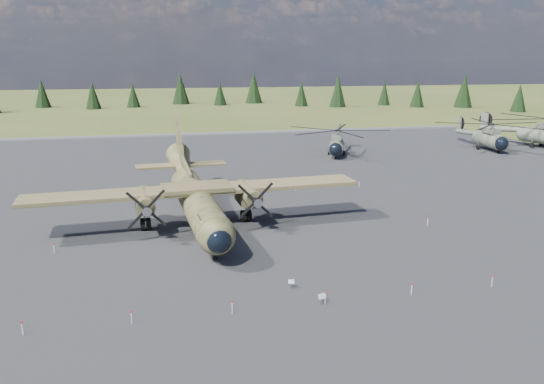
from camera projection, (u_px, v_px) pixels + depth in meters
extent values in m
plane|color=brown|center=(255.00, 239.00, 46.25)|extent=(500.00, 500.00, 0.00)
cube|color=#5C5D61|center=(237.00, 208.00, 55.72)|extent=(120.00, 120.00, 0.04)
cylinder|color=#3C4425|center=(198.00, 204.00, 48.27)|extent=(4.10, 19.02, 2.94)
sphere|color=#3C4425|center=(217.00, 236.00, 39.48)|extent=(3.05, 3.05, 2.88)
sphere|color=black|center=(218.00, 239.00, 38.95)|extent=(2.24, 2.24, 2.11)
cube|color=black|center=(213.00, 220.00, 40.85)|extent=(2.20, 1.80, 0.58)
cone|color=#3C4425|center=(182.00, 166.00, 59.53)|extent=(3.32, 7.37, 4.42)
cube|color=#9FA2A5|center=(197.00, 213.00, 49.54)|extent=(2.38, 6.40, 0.52)
cube|color=#393E20|center=(197.00, 190.00, 48.46)|extent=(30.58, 5.43, 0.37)
cube|color=#3C4425|center=(197.00, 187.00, 48.41)|extent=(6.51, 4.16, 0.37)
cylinder|color=#3C4425|center=(145.00, 200.00, 47.04)|extent=(1.91, 5.54, 1.57)
cube|color=#3C4425|center=(144.00, 205.00, 47.99)|extent=(1.79, 3.66, 0.84)
cone|color=gray|center=(147.00, 211.00, 43.87)|extent=(0.85, 0.99, 0.80)
cylinder|color=black|center=(146.00, 224.00, 48.42)|extent=(0.99, 1.21, 1.15)
cylinder|color=#3C4425|center=(248.00, 193.00, 49.58)|extent=(1.91, 5.54, 1.57)
cube|color=#3C4425|center=(246.00, 198.00, 50.53)|extent=(1.79, 3.66, 0.84)
cone|color=gray|center=(257.00, 202.00, 46.41)|extent=(0.85, 0.99, 0.80)
cylinder|color=black|center=(246.00, 216.00, 50.97)|extent=(0.99, 1.21, 1.15)
cube|color=#3C4425|center=(186.00, 168.00, 55.66)|extent=(0.78, 7.92, 1.76)
cube|color=#393E20|center=(181.00, 165.00, 60.01)|extent=(10.19, 2.92, 0.23)
cylinder|color=gray|center=(214.00, 244.00, 40.91)|extent=(0.16, 0.16, 0.94)
cylinder|color=black|center=(214.00, 253.00, 41.10)|extent=(0.43, 1.00, 0.98)
cylinder|color=gray|center=(336.00, 146.00, 85.07)|extent=(4.49, 6.91, 2.27)
sphere|color=black|center=(336.00, 149.00, 81.95)|extent=(2.70, 2.70, 2.09)
sphere|color=gray|center=(337.00, 143.00, 88.20)|extent=(2.70, 2.70, 2.09)
cube|color=gray|center=(337.00, 137.00, 84.37)|extent=(2.49, 3.27, 0.68)
cylinder|color=gray|center=(337.00, 133.00, 84.20)|extent=(0.42, 0.42, 0.91)
cylinder|color=gray|center=(338.00, 138.00, 91.38)|extent=(3.53, 7.49, 1.30)
cube|color=gray|center=(339.00, 129.00, 94.37)|extent=(0.65, 1.26, 2.18)
cylinder|color=black|center=(340.00, 129.00, 94.32)|extent=(0.91, 2.22, 2.36)
cylinder|color=black|center=(336.00, 157.00, 82.78)|extent=(0.46, 0.67, 0.62)
cylinder|color=black|center=(329.00, 153.00, 86.61)|extent=(0.52, 0.78, 0.73)
cylinder|color=gray|center=(329.00, 150.00, 86.50)|extent=(0.16, 0.16, 1.32)
cylinder|color=black|center=(344.00, 153.00, 86.25)|extent=(0.52, 0.78, 0.73)
cylinder|color=gray|center=(344.00, 150.00, 86.14)|extent=(0.16, 0.16, 1.32)
cylinder|color=gray|center=(490.00, 140.00, 90.08)|extent=(2.96, 7.24, 2.46)
sphere|color=black|center=(501.00, 144.00, 86.70)|extent=(2.42, 2.42, 2.26)
sphere|color=gray|center=(479.00, 137.00, 93.47)|extent=(2.42, 2.42, 2.26)
cube|color=gray|center=(492.00, 131.00, 89.32)|extent=(1.89, 3.26, 0.74)
cylinder|color=gray|center=(492.00, 127.00, 89.14)|extent=(0.38, 0.38, 0.98)
cylinder|color=gray|center=(468.00, 132.00, 96.93)|extent=(1.43, 8.43, 1.41)
cube|color=gray|center=(459.00, 123.00, 100.16)|extent=(0.31, 1.39, 2.36)
cylinder|color=black|center=(461.00, 123.00, 100.21)|extent=(0.24, 2.55, 2.56)
cylinder|color=black|center=(498.00, 151.00, 87.60)|extent=(0.32, 0.69, 0.67)
cylinder|color=black|center=(478.00, 147.00, 91.37)|extent=(0.35, 0.81, 0.79)
cylinder|color=gray|center=(478.00, 145.00, 91.24)|extent=(0.15, 0.15, 1.43)
cylinder|color=black|center=(492.00, 147.00, 91.75)|extent=(0.35, 0.81, 0.79)
cylinder|color=gray|center=(493.00, 144.00, 91.62)|extent=(0.15, 0.15, 1.43)
sphere|color=gray|center=(524.00, 134.00, 95.87)|extent=(3.30, 3.30, 2.57)
cylinder|color=gray|center=(503.00, 129.00, 99.19)|extent=(4.15, 9.29, 1.60)
cube|color=gray|center=(485.00, 120.00, 102.28)|extent=(0.77, 1.55, 2.68)
cylinder|color=black|center=(486.00, 119.00, 102.48)|extent=(1.06, 2.75, 2.91)
cylinder|color=black|center=(532.00, 145.00, 93.28)|extent=(0.62, 0.95, 0.89)
cylinder|color=gray|center=(532.00, 142.00, 93.14)|extent=(0.20, 0.20, 1.62)
cylinder|color=black|center=(542.00, 144.00, 94.86)|extent=(0.62, 0.95, 0.89)
cylinder|color=gray|center=(542.00, 141.00, 94.72)|extent=(0.20, 0.20, 1.62)
cube|color=gray|center=(291.00, 285.00, 36.19)|extent=(0.08, 0.08, 0.51)
cube|color=silver|center=(291.00, 282.00, 36.09)|extent=(0.42, 0.21, 0.29)
cube|color=gray|center=(321.00, 300.00, 33.77)|extent=(0.11, 0.11, 0.61)
cube|color=silver|center=(322.00, 296.00, 33.65)|extent=(0.53, 0.36, 0.34)
cylinder|color=silver|center=(22.00, 329.00, 29.99)|extent=(0.07, 0.07, 0.80)
cylinder|color=red|center=(22.00, 322.00, 29.90)|extent=(0.12, 0.12, 0.10)
cylinder|color=silver|center=(132.00, 318.00, 31.26)|extent=(0.07, 0.07, 0.80)
cylinder|color=red|center=(131.00, 312.00, 31.17)|extent=(0.12, 0.12, 0.10)
cylinder|color=silver|center=(232.00, 308.00, 32.53)|extent=(0.07, 0.07, 0.80)
cylinder|color=red|center=(232.00, 302.00, 32.43)|extent=(0.12, 0.12, 0.10)
cylinder|color=silver|center=(325.00, 298.00, 33.80)|extent=(0.07, 0.07, 0.80)
cylinder|color=red|center=(326.00, 293.00, 33.70)|extent=(0.12, 0.12, 0.10)
cylinder|color=silver|center=(412.00, 290.00, 35.07)|extent=(0.07, 0.07, 0.80)
cylinder|color=red|center=(412.00, 284.00, 34.97)|extent=(0.12, 0.12, 0.10)
cylinder|color=silver|center=(492.00, 282.00, 36.34)|extent=(0.07, 0.07, 0.80)
cylinder|color=red|center=(493.00, 276.00, 36.24)|extent=(0.12, 0.12, 0.10)
cylinder|color=silver|center=(84.00, 199.00, 57.91)|extent=(0.07, 0.07, 0.80)
cylinder|color=red|center=(84.00, 195.00, 57.82)|extent=(0.12, 0.12, 0.10)
cylinder|color=silver|center=(159.00, 195.00, 59.61)|extent=(0.07, 0.07, 0.80)
cylinder|color=red|center=(158.00, 191.00, 59.51)|extent=(0.12, 0.12, 0.10)
cylinder|color=silver|center=(229.00, 191.00, 61.30)|extent=(0.07, 0.07, 0.80)
cylinder|color=red|center=(229.00, 188.00, 61.20)|extent=(0.12, 0.12, 0.10)
cylinder|color=silver|center=(296.00, 187.00, 62.99)|extent=(0.07, 0.07, 0.80)
cylinder|color=red|center=(296.00, 184.00, 62.89)|extent=(0.12, 0.12, 0.10)
cylinder|color=silver|center=(359.00, 184.00, 64.68)|extent=(0.07, 0.07, 0.80)
cylinder|color=red|center=(359.00, 181.00, 64.58)|extent=(0.12, 0.12, 0.10)
cylinder|color=silver|center=(54.00, 249.00, 42.67)|extent=(0.07, 0.07, 0.80)
cylinder|color=red|center=(54.00, 244.00, 42.57)|extent=(0.12, 0.12, 0.10)
cylinder|color=silver|center=(428.00, 222.00, 49.64)|extent=(0.07, 0.07, 0.80)
cylinder|color=red|center=(428.00, 218.00, 49.54)|extent=(0.12, 0.12, 0.10)
cone|color=black|center=(519.00, 98.00, 156.46)|extent=(4.54, 4.54, 8.11)
cone|color=black|center=(464.00, 91.00, 170.43)|extent=(5.90, 5.90, 10.54)
cone|color=black|center=(417.00, 94.00, 171.86)|extent=(4.77, 4.77, 8.52)
cone|color=black|center=(384.00, 93.00, 179.42)|extent=(4.40, 4.40, 7.85)
cone|color=black|center=(338.00, 91.00, 172.42)|extent=(5.71, 5.71, 10.19)
cone|color=black|center=(301.00, 94.00, 175.38)|extent=(4.49, 4.49, 8.01)
cone|color=black|center=(254.00, 88.00, 187.36)|extent=(6.04, 6.04, 10.78)
cone|color=black|center=(220.00, 93.00, 178.94)|extent=(4.43, 4.43, 7.91)
cone|color=black|center=(180.00, 88.00, 183.40)|extent=(5.95, 5.95, 10.63)
cone|color=black|center=(133.00, 95.00, 171.28)|extent=(4.30, 4.30, 7.67)
cone|color=black|center=(93.00, 95.00, 165.21)|extent=(4.77, 4.77, 8.52)
cone|color=black|center=(42.00, 93.00, 170.04)|extent=(5.04, 5.04, 9.00)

